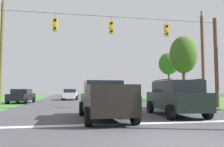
{
  "coord_description": "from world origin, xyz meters",
  "views": [
    {
      "loc": [
        -2.89,
        -5.96,
        1.51
      ],
      "look_at": [
        0.29,
        11.69,
        2.8
      ],
      "focal_mm": 34.9,
      "sensor_mm": 36.0,
      "label": 1
    }
  ],
  "objects_px": {
    "distant_car_oncoming": "(22,96)",
    "utility_pole_mid_right": "(203,58)",
    "pickup_truck": "(104,100)",
    "utility_pole_near_left": "(1,52)",
    "overhead_signal_span": "(112,55)",
    "distant_car_crossing_white": "(70,94)",
    "suv_black": "(175,97)",
    "tree_roadside_right": "(183,55)",
    "tree_roadside_left": "(168,64)"
  },
  "relations": [
    {
      "from": "overhead_signal_span",
      "to": "suv_black",
      "type": "relative_size",
      "value": 3.65
    },
    {
      "from": "utility_pole_mid_right",
      "to": "tree_roadside_left",
      "type": "bearing_deg",
      "value": 78.69
    },
    {
      "from": "overhead_signal_span",
      "to": "utility_pole_near_left",
      "type": "bearing_deg",
      "value": 154.51
    },
    {
      "from": "suv_black",
      "to": "tree_roadside_right",
      "type": "bearing_deg",
      "value": 59.67
    },
    {
      "from": "tree_roadside_left",
      "to": "suv_black",
      "type": "bearing_deg",
      "value": -114.04
    },
    {
      "from": "overhead_signal_span",
      "to": "distant_car_crossing_white",
      "type": "distance_m",
      "value": 15.98
    },
    {
      "from": "overhead_signal_span",
      "to": "utility_pole_mid_right",
      "type": "distance_m",
      "value": 10.52
    },
    {
      "from": "overhead_signal_span",
      "to": "distant_car_crossing_white",
      "type": "bearing_deg",
      "value": 101.77
    },
    {
      "from": "overhead_signal_span",
      "to": "utility_pole_mid_right",
      "type": "height_order",
      "value": "utility_pole_mid_right"
    },
    {
      "from": "distant_car_oncoming",
      "to": "utility_pole_mid_right",
      "type": "bearing_deg",
      "value": -15.6
    },
    {
      "from": "suv_black",
      "to": "utility_pole_near_left",
      "type": "xyz_separation_m",
      "value": [
        -12.01,
        8.64,
        3.73
      ]
    },
    {
      "from": "suv_black",
      "to": "tree_roadside_left",
      "type": "distance_m",
      "value": 24.27
    },
    {
      "from": "tree_roadside_right",
      "to": "distant_car_crossing_white",
      "type": "bearing_deg",
      "value": 155.72
    },
    {
      "from": "pickup_truck",
      "to": "tree_roadside_right",
      "type": "distance_m",
      "value": 19.1
    },
    {
      "from": "suv_black",
      "to": "distant_car_oncoming",
      "type": "distance_m",
      "value": 17.07
    },
    {
      "from": "pickup_truck",
      "to": "utility_pole_mid_right",
      "type": "relative_size",
      "value": 0.58
    },
    {
      "from": "suv_black",
      "to": "utility_pole_mid_right",
      "type": "bearing_deg",
      "value": 48.67
    },
    {
      "from": "distant_car_oncoming",
      "to": "utility_pole_mid_right",
      "type": "distance_m",
      "value": 19.14
    },
    {
      "from": "pickup_truck",
      "to": "suv_black",
      "type": "bearing_deg",
      "value": 9.52
    },
    {
      "from": "utility_pole_mid_right",
      "to": "distant_car_oncoming",
      "type": "bearing_deg",
      "value": 164.4
    },
    {
      "from": "distant_car_crossing_white",
      "to": "utility_pole_near_left",
      "type": "distance_m",
      "value": 13.08
    },
    {
      "from": "overhead_signal_span",
      "to": "pickup_truck",
      "type": "distance_m",
      "value": 6.06
    },
    {
      "from": "overhead_signal_span",
      "to": "tree_roadside_right",
      "type": "xyz_separation_m",
      "value": [
        10.75,
        9.02,
        1.67
      ]
    },
    {
      "from": "pickup_truck",
      "to": "distant_car_crossing_white",
      "type": "height_order",
      "value": "pickup_truck"
    },
    {
      "from": "tree_roadside_right",
      "to": "tree_roadside_left",
      "type": "relative_size",
      "value": 1.09
    },
    {
      "from": "pickup_truck",
      "to": "utility_pole_near_left",
      "type": "distance_m",
      "value": 12.75
    },
    {
      "from": "tree_roadside_right",
      "to": "tree_roadside_left",
      "type": "xyz_separation_m",
      "value": [
        1.91,
        8.43,
        -0.12
      ]
    },
    {
      "from": "distant_car_crossing_white",
      "to": "suv_black",
      "type": "bearing_deg",
      "value": -72.63
    },
    {
      "from": "overhead_signal_span",
      "to": "utility_pole_mid_right",
      "type": "xyz_separation_m",
      "value": [
        9.88,
        3.57,
        0.47
      ]
    },
    {
      "from": "utility_pole_mid_right",
      "to": "tree_roadside_right",
      "type": "height_order",
      "value": "utility_pole_mid_right"
    },
    {
      "from": "utility_pole_mid_right",
      "to": "tree_roadside_right",
      "type": "distance_m",
      "value": 5.65
    },
    {
      "from": "pickup_truck",
      "to": "suv_black",
      "type": "distance_m",
      "value": 4.27
    },
    {
      "from": "utility_pole_mid_right",
      "to": "utility_pole_near_left",
      "type": "bearing_deg",
      "value": 177.73
    },
    {
      "from": "suv_black",
      "to": "tree_roadside_right",
      "type": "xyz_separation_m",
      "value": [
        7.8,
        13.34,
        4.71
      ]
    },
    {
      "from": "distant_car_crossing_white",
      "to": "pickup_truck",
      "type": "bearing_deg",
      "value": -84.59
    },
    {
      "from": "overhead_signal_span",
      "to": "distant_car_crossing_white",
      "type": "relative_size",
      "value": 4.05
    },
    {
      "from": "utility_pole_near_left",
      "to": "tree_roadside_right",
      "type": "xyz_separation_m",
      "value": [
        19.81,
        4.7,
        0.98
      ]
    },
    {
      "from": "suv_black",
      "to": "distant_car_oncoming",
      "type": "bearing_deg",
      "value": 130.74
    },
    {
      "from": "distant_car_crossing_white",
      "to": "utility_pole_mid_right",
      "type": "distance_m",
      "value": 17.97
    },
    {
      "from": "overhead_signal_span",
      "to": "distant_car_oncoming",
      "type": "relative_size",
      "value": 4.01
    },
    {
      "from": "utility_pole_mid_right",
      "to": "tree_roadside_left",
      "type": "xyz_separation_m",
      "value": [
        2.77,
        13.88,
        1.08
      ]
    },
    {
      "from": "overhead_signal_span",
      "to": "pickup_truck",
      "type": "relative_size",
      "value": 3.27
    },
    {
      "from": "distant_car_crossing_white",
      "to": "distant_car_oncoming",
      "type": "relative_size",
      "value": 0.99
    },
    {
      "from": "suv_black",
      "to": "tree_roadside_left",
      "type": "height_order",
      "value": "tree_roadside_left"
    },
    {
      "from": "tree_roadside_right",
      "to": "suv_black",
      "type": "bearing_deg",
      "value": -120.33
    },
    {
      "from": "tree_roadside_right",
      "to": "distant_car_oncoming",
      "type": "bearing_deg",
      "value": -178.77
    },
    {
      "from": "overhead_signal_span",
      "to": "tree_roadside_left",
      "type": "xyz_separation_m",
      "value": [
        12.66,
        17.44,
        1.55
      ]
    },
    {
      "from": "overhead_signal_span",
      "to": "tree_roadside_right",
      "type": "distance_m",
      "value": 14.13
    },
    {
      "from": "pickup_truck",
      "to": "utility_pole_mid_right",
      "type": "distance_m",
      "value": 14.53
    },
    {
      "from": "pickup_truck",
      "to": "distant_car_oncoming",
      "type": "relative_size",
      "value": 1.23
    }
  ]
}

